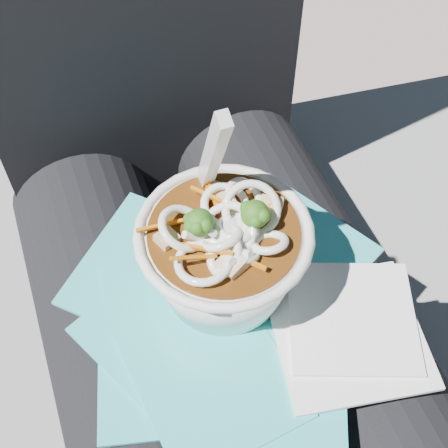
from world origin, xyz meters
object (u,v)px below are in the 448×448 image
object	(u,v)px
stone_ledge	(193,343)
udon_bowl	(224,252)
plastic_bag	(214,324)
lap	(227,338)
person_body	(197,255)

from	to	relation	value
stone_ledge	udon_bowl	size ratio (longest dim) A/B	5.01
stone_ledge	plastic_bag	bearing A→B (deg)	-97.07
lap	udon_bowl	size ratio (longest dim) A/B	2.40
lap	person_body	xyz separation A→B (m)	(0.00, 0.09, 0.02)
stone_ledge	lap	bearing A→B (deg)	-90.00
stone_ledge	lap	world-z (taller)	lap
person_body	udon_bowl	distance (m)	0.15
stone_ledge	udon_bowl	xyz separation A→B (m)	(-0.00, -0.14, 0.45)
lap	person_body	size ratio (longest dim) A/B	0.48
plastic_bag	person_body	bearing A→B (deg)	79.45
stone_ledge	udon_bowl	bearing A→B (deg)	-90.12
plastic_bag	udon_bowl	bearing A→B (deg)	55.80
person_body	udon_bowl	world-z (taller)	person_body
udon_bowl	person_body	bearing A→B (deg)	89.80
lap	plastic_bag	size ratio (longest dim) A/B	1.39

